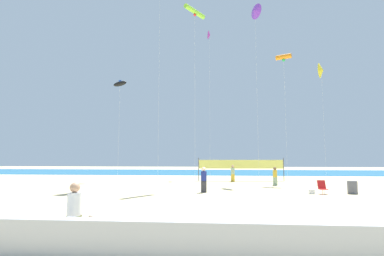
% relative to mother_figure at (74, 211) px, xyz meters
% --- Properties ---
extents(ground_plane, '(120.00, 120.00, 0.00)m').
position_rel_mother_figure_xyz_m(ground_plane, '(3.51, 10.82, -0.90)').
color(ground_plane, '#D1BC89').
extents(ocean_band, '(120.00, 20.00, 0.01)m').
position_rel_mother_figure_xyz_m(ocean_band, '(3.51, 41.76, -0.90)').
color(ocean_band, '#1E6B99').
rests_on(ocean_band, ground).
extents(boardwalk_ledge, '(28.00, 0.44, 0.90)m').
position_rel_mother_figure_xyz_m(boardwalk_ledge, '(3.51, -1.05, -0.45)').
color(boardwalk_ledge, '#B7B7BC').
rests_on(boardwalk_ledge, ground).
extents(mother_figure, '(0.39, 0.39, 1.69)m').
position_rel_mother_figure_xyz_m(mother_figure, '(0.00, 0.00, 0.00)').
color(mother_figure, olive).
rests_on(mother_figure, ground).
extents(toddler_figure, '(0.18, 0.18, 0.78)m').
position_rel_mother_figure_xyz_m(toddler_figure, '(0.44, 0.12, -0.49)').
color(toddler_figure, '#19727A').
rests_on(toddler_figure, ground).
extents(beachgoer_sage_shirt, '(0.38, 0.38, 1.67)m').
position_rel_mother_figure_xyz_m(beachgoer_sage_shirt, '(5.59, 21.88, -0.01)').
color(beachgoer_sage_shirt, gold).
rests_on(beachgoer_sage_shirt, ground).
extents(beachgoer_navy_shirt, '(0.40, 0.40, 1.75)m').
position_rel_mother_figure_xyz_m(beachgoer_navy_shirt, '(3.10, 12.44, 0.03)').
color(beachgoer_navy_shirt, '#2D2D33').
rests_on(beachgoer_navy_shirt, ground).
extents(beachgoer_mustard_shirt, '(0.36, 0.36, 1.59)m').
position_rel_mother_figure_xyz_m(beachgoer_mustard_shirt, '(9.07, 18.19, -0.05)').
color(beachgoer_mustard_shirt, '#99B28C').
rests_on(beachgoer_mustard_shirt, ground).
extents(folding_beach_chair, '(0.52, 0.65, 0.89)m').
position_rel_mother_figure_xyz_m(folding_beach_chair, '(11.03, 12.32, -0.44)').
color(folding_beach_chair, red).
rests_on(folding_beach_chair, ground).
extents(trash_barrel, '(0.63, 0.63, 0.85)m').
position_rel_mother_figure_xyz_m(trash_barrel, '(13.08, 12.61, -0.48)').
color(trash_barrel, '#595960').
rests_on(trash_barrel, ground).
extents(volleyball_net, '(8.94, 0.45, 2.40)m').
position_rel_mother_figure_xyz_m(volleyball_net, '(6.49, 23.02, 0.74)').
color(volleyball_net, '#4C4C51').
rests_on(volleyball_net, ground).
extents(beach_handbag, '(0.37, 0.18, 0.29)m').
position_rel_mother_figure_xyz_m(beach_handbag, '(10.31, 12.27, -0.76)').
color(beach_handbag, white).
rests_on(beach_handbag, ground).
extents(kite_yellow_delta, '(1.18, 1.60, 12.70)m').
position_rel_mother_figure_xyz_m(kite_yellow_delta, '(15.43, 23.90, 10.97)').
color(kite_yellow_delta, silver).
rests_on(kite_yellow_delta, ground).
extents(kite_magenta_delta, '(0.52, 1.11, 19.12)m').
position_rel_mother_figure_xyz_m(kite_magenta_delta, '(3.12, 29.06, 17.60)').
color(kite_magenta_delta, silver).
rests_on(kite_magenta_delta, ground).
extents(kite_orange_tube, '(1.60, 1.09, 12.96)m').
position_rel_mother_figure_xyz_m(kite_orange_tube, '(10.92, 21.57, 11.76)').
color(kite_orange_tube, silver).
rests_on(kite_orange_tube, ground).
extents(kite_violet_delta, '(1.17, 1.58, 18.92)m').
position_rel_mother_figure_xyz_m(kite_violet_delta, '(8.23, 22.22, 17.16)').
color(kite_violet_delta, silver).
rests_on(kite_violet_delta, ground).
extents(kite_black_inflatable, '(1.58, 0.58, 11.00)m').
position_rel_mother_figure_xyz_m(kite_black_inflatable, '(-6.64, 22.67, 9.65)').
color(kite_black_inflatable, silver).
rests_on(kite_black_inflatable, ground).
extents(kite_lime_tube, '(1.75, 2.38, 15.42)m').
position_rel_mother_figure_xyz_m(kite_lime_tube, '(2.18, 16.28, 14.27)').
color(kite_lime_tube, silver).
rests_on(kite_lime_tube, ground).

